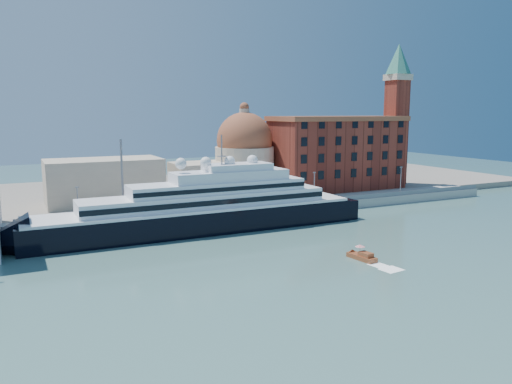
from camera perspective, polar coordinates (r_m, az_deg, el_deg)
ground at (r=94.43m, az=1.41°, el=-7.13°), size 400.00×400.00×0.00m
quay at (r=124.39m, az=-5.86°, el=-2.62°), size 180.00×10.00×2.50m
land at (r=162.92m, az=-10.88°, el=-0.05°), size 260.00×72.00×2.00m
quay_fence at (r=119.89m, az=-5.12°, el=-2.15°), size 180.00×0.10×1.20m
superyacht at (r=111.06m, az=-7.70°, el=-2.45°), size 83.95×11.64×25.09m
service_barge at (r=106.32m, az=-22.94°, el=-5.61°), size 11.75×6.76×2.51m
water_taxi at (r=92.81m, az=12.06°, el=-7.18°), size 2.71×6.19×2.85m
warehouse at (r=162.85m, az=9.24°, el=4.52°), size 43.00×19.00×23.25m
campanile at (r=177.37m, az=15.79°, el=9.50°), size 8.40×8.40×47.00m
church at (r=147.13m, az=-6.80°, el=2.98°), size 66.00×18.00×25.50m
lamp_posts at (r=117.55m, az=-11.43°, el=0.82°), size 120.80×2.40×18.00m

